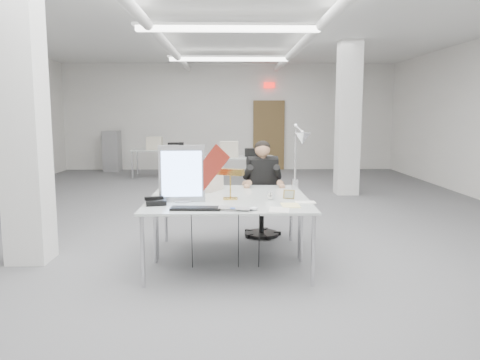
# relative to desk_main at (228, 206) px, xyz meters

# --- Properties ---
(room_shell) EXTENTS (10.04, 14.04, 3.24)m
(room_shell) POSITION_rel_desk_main_xyz_m (0.04, 2.63, 0.95)
(room_shell) COLOR #57575A
(room_shell) RESTS_ON ground
(desk_main) EXTENTS (1.80, 0.90, 0.02)m
(desk_main) POSITION_rel_desk_main_xyz_m (0.00, 0.00, 0.00)
(desk_main) COLOR silver
(desk_main) RESTS_ON room_shell
(desk_second) EXTENTS (1.80, 0.90, 0.02)m
(desk_second) POSITION_rel_desk_main_xyz_m (0.00, 0.90, 0.00)
(desk_second) COLOR silver
(desk_second) RESTS_ON room_shell
(bg_desk_a) EXTENTS (1.60, 0.80, 0.02)m
(bg_desk_a) POSITION_rel_desk_main_xyz_m (0.20, 5.50, 0.00)
(bg_desk_a) COLOR silver
(bg_desk_a) RESTS_ON room_shell
(bg_desk_b) EXTENTS (1.60, 0.80, 0.02)m
(bg_desk_b) POSITION_rel_desk_main_xyz_m (-1.80, 7.70, 0.00)
(bg_desk_b) COLOR silver
(bg_desk_b) RESTS_ON room_shell
(filing_cabinet) EXTENTS (0.45, 0.55, 1.20)m
(filing_cabinet) POSITION_rel_desk_main_xyz_m (-3.50, 9.15, -0.14)
(filing_cabinet) COLOR gray
(filing_cabinet) RESTS_ON room_shell
(office_chair) EXTENTS (0.57, 0.57, 0.99)m
(office_chair) POSITION_rel_desk_main_xyz_m (0.46, 1.55, -0.25)
(office_chair) COLOR black
(office_chair) RESTS_ON room_shell
(seated_person) EXTENTS (0.52, 0.61, 0.79)m
(seated_person) POSITION_rel_desk_main_xyz_m (0.46, 1.50, 0.16)
(seated_person) COLOR black
(seated_person) RESTS_ON office_chair
(monitor) EXTENTS (0.50, 0.08, 0.62)m
(monitor) POSITION_rel_desk_main_xyz_m (-0.50, 0.18, 0.32)
(monitor) COLOR #A5A6AA
(monitor) RESTS_ON desk_main
(pennant) EXTENTS (0.45, 0.22, 0.53)m
(pennant) POSITION_rel_desk_main_xyz_m (-0.20, 0.14, 0.38)
(pennant) COLOR maroon
(pennant) RESTS_ON monitor
(keyboard) EXTENTS (0.51, 0.19, 0.02)m
(keyboard) POSITION_rel_desk_main_xyz_m (-0.33, -0.25, 0.02)
(keyboard) COLOR black
(keyboard) RESTS_ON desk_main
(laptop) EXTENTS (0.40, 0.32, 0.03)m
(laptop) POSITION_rel_desk_main_xyz_m (0.05, -0.34, 0.03)
(laptop) COLOR #A9A9AE
(laptop) RESTS_ON desk_main
(mouse) EXTENTS (0.11, 0.09, 0.04)m
(mouse) POSITION_rel_desk_main_xyz_m (0.25, -0.31, 0.03)
(mouse) COLOR silver
(mouse) RESTS_ON desk_main
(bankers_lamp) EXTENTS (0.32, 0.23, 0.34)m
(bankers_lamp) POSITION_rel_desk_main_xyz_m (0.02, 0.32, 0.18)
(bankers_lamp) COLOR gold
(bankers_lamp) RESTS_ON desk_main
(desk_phone) EXTENTS (0.24, 0.23, 0.05)m
(desk_phone) POSITION_rel_desk_main_xyz_m (-0.76, 0.01, 0.04)
(desk_phone) COLOR black
(desk_phone) RESTS_ON desk_main
(picture_frame_left) EXTENTS (0.13, 0.05, 0.10)m
(picture_frame_left) POSITION_rel_desk_main_xyz_m (-0.69, 0.34, 0.06)
(picture_frame_left) COLOR #996D42
(picture_frame_left) RESTS_ON desk_main
(picture_frame_right) EXTENTS (0.13, 0.08, 0.10)m
(picture_frame_right) POSITION_rel_desk_main_xyz_m (0.68, 0.33, 0.06)
(picture_frame_right) COLOR olive
(picture_frame_right) RESTS_ON desk_main
(desk_clock) EXTENTS (0.10, 0.05, 0.09)m
(desk_clock) POSITION_rel_desk_main_xyz_m (0.47, 0.27, 0.06)
(desk_clock) COLOR silver
(desk_clock) RESTS_ON desk_main
(paper_stack_a) EXTENTS (0.24, 0.31, 0.01)m
(paper_stack_a) POSITION_rel_desk_main_xyz_m (0.51, -0.29, 0.02)
(paper_stack_a) COLOR silver
(paper_stack_a) RESTS_ON desk_main
(paper_stack_b) EXTENTS (0.18, 0.26, 0.01)m
(paper_stack_b) POSITION_rel_desk_main_xyz_m (0.65, -0.07, 0.02)
(paper_stack_b) COLOR #F6E793
(paper_stack_b) RESTS_ON desk_main
(paper_stack_c) EXTENTS (0.21, 0.15, 0.01)m
(paper_stack_c) POSITION_rel_desk_main_xyz_m (0.83, 0.09, 0.02)
(paper_stack_c) COLOR white
(paper_stack_c) RESTS_ON desk_main
(beige_monitor) EXTENTS (0.51, 0.50, 0.37)m
(beige_monitor) POSITION_rel_desk_main_xyz_m (-0.32, 0.97, 0.20)
(beige_monitor) COLOR beige
(beige_monitor) RESTS_ON desk_second
(architect_lamp) EXTENTS (0.46, 0.71, 0.86)m
(architect_lamp) POSITION_rel_desk_main_xyz_m (0.84, 0.77, 0.44)
(architect_lamp) COLOR silver
(architect_lamp) RESTS_ON desk_second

